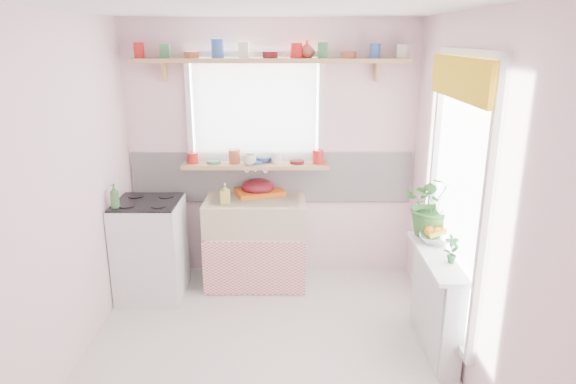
{
  "coord_description": "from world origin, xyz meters",
  "views": [
    {
      "loc": [
        0.18,
        -3.31,
        2.32
      ],
      "look_at": [
        0.17,
        0.55,
        1.16
      ],
      "focal_mm": 32.0,
      "sensor_mm": 36.0,
      "label": 1
    }
  ],
  "objects": [
    {
      "name": "sink_unit",
      "position": [
        -0.15,
        1.29,
        0.43
      ],
      "size": [
        0.95,
        0.65,
        1.11
      ],
      "color": "white",
      "rests_on": "ground"
    },
    {
      "name": "room",
      "position": [
        0.66,
        0.86,
        1.37
      ],
      "size": [
        3.2,
        3.2,
        3.2
      ],
      "color": "silver",
      "rests_on": "ground"
    },
    {
      "name": "fruit_bowl",
      "position": [
        1.33,
        0.44,
        0.81
      ],
      "size": [
        0.33,
        0.33,
        0.07
      ],
      "primitive_type": "imported",
      "rotation": [
        0.0,
        0.0,
        -0.27
      ],
      "color": "silver",
      "rests_on": "radiator_ledge"
    },
    {
      "name": "dish_tray",
      "position": [
        -0.12,
        1.5,
        0.87
      ],
      "size": [
        0.53,
        0.46,
        0.04
      ],
      "primitive_type": "cube",
      "rotation": [
        0.0,
        0.0,
        0.33
      ],
      "color": "#DF5A13",
      "rests_on": "sink_unit"
    },
    {
      "name": "herb_pot",
      "position": [
        1.33,
        0.06,
        0.88
      ],
      "size": [
        0.13,
        0.1,
        0.21
      ],
      "primitive_type": "imported",
      "rotation": [
        0.0,
        0.0,
        0.31
      ],
      "color": "#255D28",
      "rests_on": "radiator_ledge"
    },
    {
      "name": "colander",
      "position": [
        -0.14,
        1.5,
        0.92
      ],
      "size": [
        0.43,
        0.43,
        0.15
      ],
      "primitive_type": "ellipsoid",
      "rotation": [
        0.0,
        0.0,
        -0.41
      ],
      "color": "maroon",
      "rests_on": "sink_unit"
    },
    {
      "name": "radiator_ledge",
      "position": [
        1.3,
        0.2,
        0.4
      ],
      "size": [
        0.22,
        0.95,
        0.78
      ],
      "color": "white",
      "rests_on": "ground"
    },
    {
      "name": "sill_cup",
      "position": [
        -0.2,
        1.42,
        1.21
      ],
      "size": [
        0.16,
        0.16,
        0.1
      ],
      "primitive_type": "imported",
      "rotation": [
        0.0,
        0.0,
        0.32
      ],
      "color": "beige",
      "rests_on": "windowsill"
    },
    {
      "name": "windowsill",
      "position": [
        -0.15,
        1.48,
        1.14
      ],
      "size": [
        1.4,
        0.22,
        0.04
      ],
      "primitive_type": "cube",
      "color": "tan",
      "rests_on": "room"
    },
    {
      "name": "shelf_crockery",
      "position": [
        -0.0,
        1.47,
        2.2
      ],
      "size": [
        2.47,
        0.11,
        0.12
      ],
      "color": "red",
      "rests_on": "pine_shelf"
    },
    {
      "name": "soap_bottle_sink",
      "position": [
        -0.42,
        1.2,
        0.94
      ],
      "size": [
        0.09,
        0.09,
        0.19
      ],
      "primitive_type": "imported",
      "rotation": [
        0.0,
        0.0,
        0.03
      ],
      "color": "#D4C35E",
      "rests_on": "sink_unit"
    },
    {
      "name": "cooker_bottle",
      "position": [
        -1.32,
        0.87,
        1.02
      ],
      "size": [
        0.1,
        0.1,
        0.21
      ],
      "primitive_type": "imported",
      "rotation": [
        0.0,
        0.0,
        -0.31
      ],
      "color": "#3B7740",
      "rests_on": "cooker"
    },
    {
      "name": "pine_shelf",
      "position": [
        0.0,
        1.47,
        2.12
      ],
      "size": [
        2.52,
        0.24,
        0.04
      ],
      "primitive_type": "cube",
      "color": "tan",
      "rests_on": "room"
    },
    {
      "name": "sill_crockery",
      "position": [
        -0.17,
        1.48,
        1.22
      ],
      "size": [
        1.35,
        0.11,
        0.12
      ],
      "color": "red",
      "rests_on": "windowsill"
    },
    {
      "name": "sill_bowl",
      "position": [
        -0.08,
        1.54,
        1.19
      ],
      "size": [
        0.23,
        0.23,
        0.05
      ],
      "primitive_type": "imported",
      "rotation": [
        0.0,
        0.0,
        0.43
      ],
      "color": "#2F439B",
      "rests_on": "windowsill"
    },
    {
      "name": "fruit",
      "position": [
        1.34,
        0.45,
        0.87
      ],
      "size": [
        0.2,
        0.14,
        0.1
      ],
      "color": "orange",
      "rests_on": "fruit_bowl"
    },
    {
      "name": "cooker",
      "position": [
        -1.1,
        1.05,
        0.46
      ],
      "size": [
        0.58,
        0.58,
        0.93
      ],
      "color": "white",
      "rests_on": "ground"
    },
    {
      "name": "jade_plant",
      "position": [
        1.33,
        0.6,
        1.03
      ],
      "size": [
        0.52,
        0.47,
        0.52
      ],
      "primitive_type": "imported",
      "rotation": [
        0.0,
        0.0,
        -0.16
      ],
      "color": "#306327",
      "rests_on": "radiator_ledge"
    },
    {
      "name": "shelf_vase",
      "position": [
        0.33,
        1.52,
        2.22
      ],
      "size": [
        0.18,
        0.18,
        0.16
      ],
      "primitive_type": "imported",
      "rotation": [
        0.0,
        0.0,
        -0.26
      ],
      "color": "#AF4235",
      "rests_on": "pine_shelf"
    }
  ]
}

